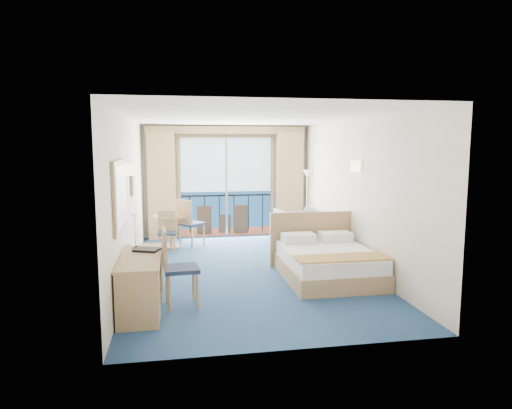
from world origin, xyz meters
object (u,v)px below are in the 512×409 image
(armchair, at_px, (296,225))
(round_table, at_px, (171,223))
(desk_chair, at_px, (174,263))
(desk, at_px, (139,289))
(bed, at_px, (327,262))
(table_chair_a, at_px, (189,220))
(table_chair_b, at_px, (167,229))
(nightstand, at_px, (328,243))
(floor_lamp, at_px, (307,187))

(armchair, distance_m, round_table, 2.85)
(desk_chair, bearing_deg, desk, 130.69)
(desk_chair, xyz_separation_m, round_table, (-0.07, 3.74, -0.08))
(desk_chair, bearing_deg, bed, -74.99)
(round_table, relative_size, table_chair_a, 0.75)
(armchair, distance_m, table_chair_a, 2.47)
(desk_chair, distance_m, table_chair_a, 3.72)
(table_chair_a, relative_size, table_chair_b, 1.22)
(armchair, bearing_deg, bed, 78.09)
(armchair, bearing_deg, round_table, -5.10)
(table_chair_b, bearing_deg, bed, -41.26)
(bed, bearing_deg, table_chair_a, 128.42)
(armchair, relative_size, table_chair_a, 0.82)
(bed, relative_size, nightstand, 3.70)
(armchair, height_order, desk, armchair)
(table_chair_b, bearing_deg, desk_chair, -86.80)
(nightstand, xyz_separation_m, floor_lamp, (0.09, 1.88, 0.98))
(floor_lamp, bearing_deg, table_chair_a, -168.75)
(desk, height_order, round_table, desk)
(bed, distance_m, round_table, 3.84)
(nightstand, height_order, armchair, armchair)
(floor_lamp, height_order, round_table, floor_lamp)
(bed, height_order, desk_chair, desk_chair)
(floor_lamp, xyz_separation_m, round_table, (-3.22, -0.54, -0.70))
(nightstand, bearing_deg, table_chair_a, 154.36)
(armchair, xyz_separation_m, desk_chair, (-2.77, -3.83, 0.22))
(nightstand, bearing_deg, bed, -109.87)
(floor_lamp, bearing_deg, armchair, -129.81)
(nightstand, bearing_deg, desk_chair, -141.92)
(bed, bearing_deg, armchair, 85.07)
(round_table, bearing_deg, desk, -95.10)
(nightstand, height_order, round_table, round_table)
(round_table, xyz_separation_m, table_chair_a, (0.38, -0.02, 0.06))
(bed, xyz_separation_m, armchair, (0.25, 2.91, 0.11))
(nightstand, distance_m, desk, 4.52)
(bed, height_order, nightstand, bed)
(nightstand, relative_size, table_chair_b, 0.59)
(floor_lamp, distance_m, table_chair_b, 3.52)
(floor_lamp, bearing_deg, round_table, -170.49)
(armchair, height_order, desk_chair, desk_chair)
(armchair, bearing_deg, nightstand, 94.10)
(floor_lamp, height_order, desk, floor_lamp)
(floor_lamp, bearing_deg, nightstand, -92.75)
(armchair, xyz_separation_m, floor_lamp, (0.37, 0.45, 0.85))
(desk_chair, distance_m, round_table, 3.74)
(armchair, xyz_separation_m, table_chair_b, (-2.93, -0.51, 0.10))
(desk, bearing_deg, nightstand, 39.16)
(desk, distance_m, table_chair_a, 4.24)
(nightstand, relative_size, table_chair_a, 0.49)
(nightstand, distance_m, table_chair_a, 3.06)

